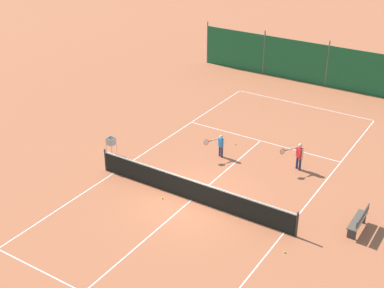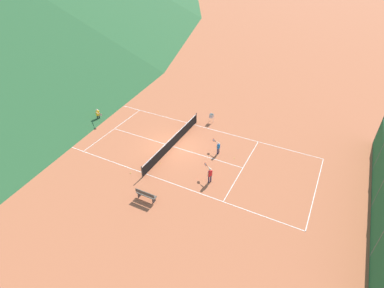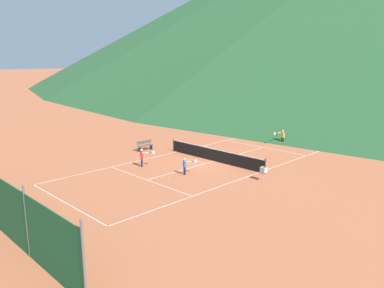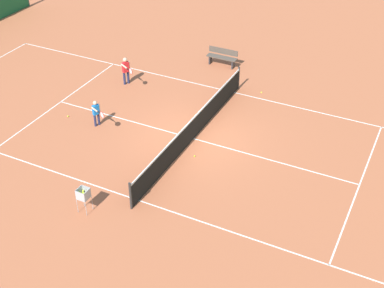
% 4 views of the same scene
% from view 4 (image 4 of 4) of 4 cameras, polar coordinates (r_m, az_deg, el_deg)
% --- Properties ---
extents(ground_plane, '(600.00, 600.00, 0.00)m').
position_cam_4_polar(ground_plane, '(20.76, 0.15, 0.58)').
color(ground_plane, '#B7603D').
extents(court_line_markings, '(8.25, 23.85, 0.01)m').
position_cam_4_polar(court_line_markings, '(20.76, 0.15, 0.59)').
color(court_line_markings, white).
rests_on(court_line_markings, ground).
extents(tennis_net, '(9.18, 0.08, 1.06)m').
position_cam_4_polar(tennis_net, '(20.48, 0.15, 1.74)').
color(tennis_net, '#2D2D2D').
rests_on(tennis_net, ground).
extents(player_near_service, '(0.83, 0.91, 1.29)m').
position_cam_4_polar(player_near_service, '(24.42, -7.05, 7.92)').
color(player_near_service, '#23284C').
rests_on(player_near_service, ground).
extents(player_far_service, '(0.68, 0.87, 1.13)m').
position_cam_4_polar(player_far_service, '(21.51, -10.16, 3.40)').
color(player_far_service, '#23284C').
rests_on(player_far_service, ground).
extents(tennis_ball_by_net_left, '(0.07, 0.07, 0.07)m').
position_cam_4_polar(tennis_ball_by_net_left, '(19.75, 0.28, -1.30)').
color(tennis_ball_by_net_left, '#CCE033').
rests_on(tennis_ball_by_net_left, ground).
extents(tennis_ball_by_net_right, '(0.07, 0.07, 0.07)m').
position_cam_4_polar(tennis_ball_by_net_right, '(22.78, 2.35, 4.01)').
color(tennis_ball_by_net_right, '#CCE033').
rests_on(tennis_ball_by_net_right, ground).
extents(tennis_ball_alley_right, '(0.07, 0.07, 0.07)m').
position_cam_4_polar(tennis_ball_alley_right, '(24.03, 7.41, 5.48)').
color(tennis_ball_alley_right, '#CCE033').
rests_on(tennis_ball_alley_right, ground).
extents(tennis_ball_mid_court, '(0.07, 0.07, 0.07)m').
position_cam_4_polar(tennis_ball_mid_court, '(22.68, -13.09, 2.90)').
color(tennis_ball_mid_court, '#CCE033').
rests_on(tennis_ball_mid_court, ground).
extents(ball_hopper, '(0.36, 0.36, 0.89)m').
position_cam_4_polar(ball_hopper, '(17.38, -11.53, -5.34)').
color(ball_hopper, '#B7B7BC').
rests_on(ball_hopper, ground).
extents(courtside_bench, '(0.36, 1.50, 0.84)m').
position_cam_4_polar(courtside_bench, '(26.14, 3.25, 9.26)').
color(courtside_bench, '#51473D').
rests_on(courtside_bench, ground).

